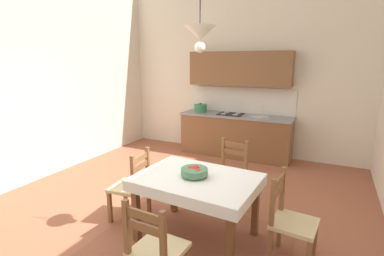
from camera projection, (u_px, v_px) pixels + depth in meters
ground_plane at (166, 219)px, 3.85m from camera, size 5.82×6.89×0.10m
wall_back at (241, 54)px, 6.16m from camera, size 5.82×0.12×4.29m
wall_left at (15, 52)px, 4.49m from camera, size 0.12×6.89×4.29m
area_rug at (193, 242)px, 3.28m from camera, size 2.10×1.60×0.01m
kitchen_cabinetry at (236, 116)px, 6.14m from camera, size 2.35×0.63×2.20m
dining_table at (197, 188)px, 3.23m from camera, size 1.36×1.03×0.75m
dining_chair_tv_side at (132, 187)px, 3.68m from camera, size 0.46×0.46×0.93m
dining_chair_window_side at (290, 221)px, 2.88m from camera, size 0.46×0.46×0.93m
dining_chair_kitchen_side at (230, 175)px, 4.06m from camera, size 0.47×0.47×0.93m
dining_chair_camera_side at (156, 251)px, 2.43m from camera, size 0.44×0.44×0.93m
fruit_bowl at (194, 171)px, 3.20m from camera, size 0.30×0.30×0.12m
pendant_lamp at (200, 34)px, 2.89m from camera, size 0.32×0.32×0.81m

